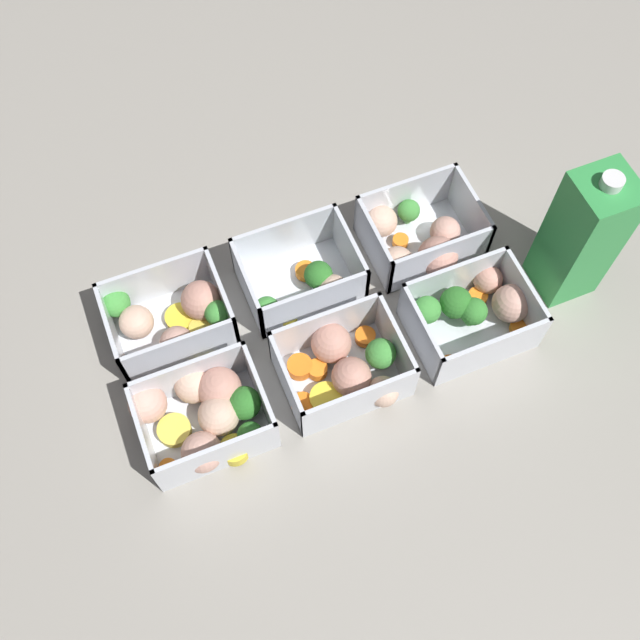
# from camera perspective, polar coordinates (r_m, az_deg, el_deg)

# --- Properties ---
(ground_plane) EXTENTS (4.00, 4.00, 0.00)m
(ground_plane) POSITION_cam_1_polar(r_m,az_deg,el_deg) (0.91, 0.00, -0.70)
(ground_plane) COLOR gray
(container_near_left) EXTENTS (0.15, 0.13, 0.07)m
(container_near_left) POSITION_cam_1_polar(r_m,az_deg,el_deg) (0.95, 7.52, 6.14)
(container_near_left) COLOR silver
(container_near_left) RESTS_ON ground_plane
(container_near_center) EXTENTS (0.14, 0.11, 0.07)m
(container_near_center) POSITION_cam_1_polar(r_m,az_deg,el_deg) (0.91, -1.24, 2.96)
(container_near_center) COLOR silver
(container_near_center) RESTS_ON ground_plane
(container_near_right) EXTENTS (0.15, 0.13, 0.07)m
(container_near_right) POSITION_cam_1_polar(r_m,az_deg,el_deg) (0.90, -11.17, 0.10)
(container_near_right) COLOR silver
(container_near_right) RESTS_ON ground_plane
(container_far_left) EXTENTS (0.16, 0.12, 0.07)m
(container_far_left) POSITION_cam_1_polar(r_m,az_deg,el_deg) (0.91, 11.76, 0.76)
(container_far_left) COLOR silver
(container_far_left) RESTS_ON ground_plane
(container_far_center) EXTENTS (0.14, 0.13, 0.07)m
(container_far_center) POSITION_cam_1_polar(r_m,az_deg,el_deg) (0.86, 1.94, -3.57)
(container_far_center) COLOR silver
(container_far_center) RESTS_ON ground_plane
(container_far_right) EXTENTS (0.15, 0.14, 0.07)m
(container_far_right) POSITION_cam_1_polar(r_m,az_deg,el_deg) (0.85, -8.72, -7.03)
(container_far_right) COLOR silver
(container_far_right) RESTS_ON ground_plane
(juice_carton) EXTENTS (0.07, 0.07, 0.20)m
(juice_carton) POSITION_cam_1_polar(r_m,az_deg,el_deg) (0.91, 19.31, 6.06)
(juice_carton) COLOR green
(juice_carton) RESTS_ON ground_plane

